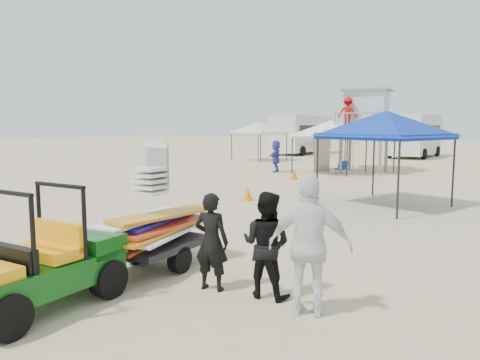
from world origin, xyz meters
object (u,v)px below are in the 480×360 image
Objects in this scene: lifeguard_tower at (365,112)px; canopy_blue at (386,115)px; man_left at (211,242)px; utility_cart at (35,254)px; surf_trailer at (156,224)px.

lifeguard_tower is 1.10× the size of canopy_blue.
canopy_blue reaches higher than man_left.
utility_cart is 11.36m from canopy_blue.
lifeguard_tower is at bearing -88.59° from man_left.
canopy_blue is (1.28, 8.77, 2.04)m from surf_trailer.
man_left is at bearing 53.21° from utility_cart.
man_left is at bearing -88.51° from canopy_blue.
utility_cart is 1.51× the size of man_left.
man_left is (1.52, -0.30, -0.05)m from surf_trailer.
utility_cart is 2.33m from surf_trailer.
canopy_blue reaches higher than surf_trailer.
utility_cart is at bearing -90.11° from surf_trailer.
surf_trailer is 18.55m from lifeguard_tower.
utility_cart is 20.84m from lifeguard_tower.
lifeguard_tower is 10.29m from canopy_blue.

